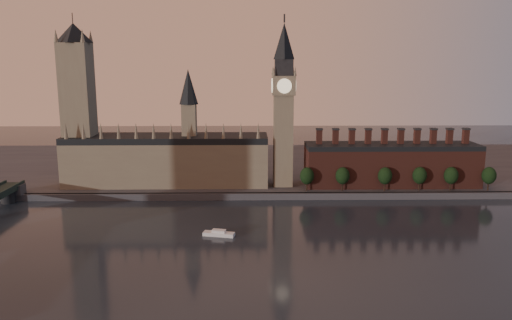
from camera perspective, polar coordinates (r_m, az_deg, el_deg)
The scene contains 13 objects.
ground at distance 219.88m, azimuth 2.39°, elevation -10.85°, with size 900.00×900.00×0.00m, color black.
north_bank at distance 390.15m, azimuth 0.91°, elevation -0.76°, with size 900.00×182.00×4.00m.
palace_of_westminster at distance 328.37m, azimuth -10.04°, elevation 0.30°, with size 130.00×30.30×74.00m.
victoria_tower at distance 337.11m, azimuth -19.68°, elevation 6.53°, with size 24.00×24.00×108.00m.
big_ben at distance 315.39m, azimuth 3.16°, elevation 6.47°, with size 15.00×15.00×107.00m.
chimney_block at distance 333.14m, azimuth 15.18°, elevation -0.43°, with size 110.00×25.00×37.00m.
embankment_tree_0 at distance 308.42m, azimuth 5.84°, elevation -1.83°, with size 8.60×8.60×14.88m.
embankment_tree_1 at distance 311.95m, azimuth 9.86°, elevation -1.79°, with size 8.60×8.60×14.88m.
embankment_tree_2 at distance 317.28m, azimuth 14.53°, elevation -1.77°, with size 8.60×8.60×14.88m.
embankment_tree_3 at distance 324.33m, azimuth 18.20°, elevation -1.69°, with size 8.60×8.60×14.88m.
embankment_tree_4 at distance 330.80m, azimuth 21.40°, elevation -1.67°, with size 8.60×8.60×14.88m.
embankment_tree_5 at distance 340.00m, azimuth 25.08°, elevation -1.62°, with size 8.60×8.60×14.88m.
river_boat at distance 243.40m, azimuth -4.27°, elevation -8.37°, with size 15.73×7.60×3.03m.
Camera 1 is at (-12.24, -203.59, 82.15)m, focal length 35.00 mm.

